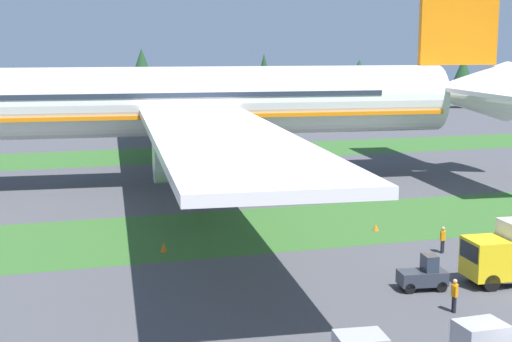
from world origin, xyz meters
The scene contains 11 objects.
grass_strip_near centered at (0.00, 26.44, 0.00)m, with size 320.00×12.79×0.01m, color #336028.
grass_strip_far centered at (0.00, 64.01, 0.00)m, with size 320.00×12.79×0.01m, color #336028.
airliner centered at (-6.53, 45.01, 7.95)m, with size 68.06×83.71×22.18m.
baggage_tug centered at (1.00, 10.83, 0.81)m, with size 2.75×1.64×1.97m.
cargo_dolly_lead centered at (5.98, 10.15, 0.92)m, with size 2.38×1.78×1.55m.
ground_crew_marshaller centered at (5.78, 16.99, 0.95)m, with size 0.44×0.41×1.74m.
ground_crew_loader centered at (0.76, 7.27, 0.95)m, with size 0.36×0.54×1.74m.
uld_container_1 centered at (-1.36, 1.69, 0.88)m, with size 2.00×1.60×1.75m, color #A3A3A8.
taxiway_marker_0 centered at (-11.48, 22.31, 0.33)m, with size 0.44×0.44×0.66m, color orange.
taxiway_marker_1 centered at (4.17, 23.50, 0.24)m, with size 0.44×0.44×0.48m, color orange.
distant_tree_line centered at (8.02, 111.25, 6.92)m, with size 184.69×9.79×12.28m.
Camera 1 is at (-19.08, -24.48, 13.52)m, focal length 52.54 mm.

